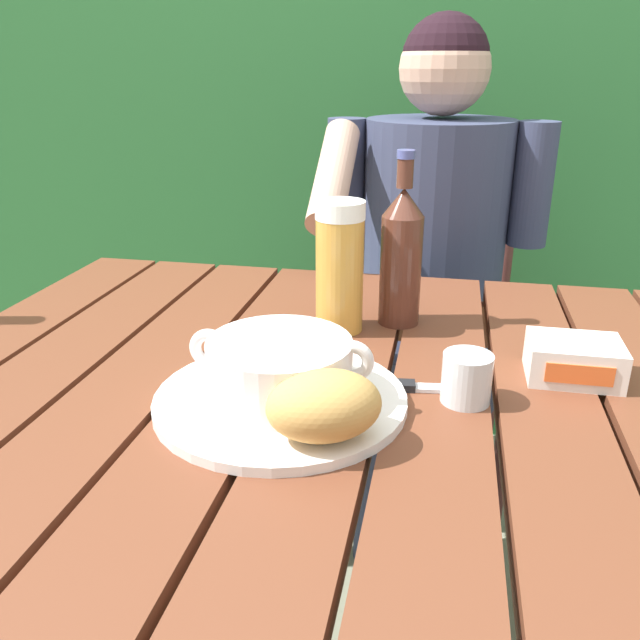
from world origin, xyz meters
The scene contains 12 objects.
dining_table centered at (0.00, 0.00, 0.65)m, with size 1.15×0.95×0.74m.
hedge_backdrop centered at (0.11, 1.52, 1.07)m, with size 3.80×0.86×2.32m.
chair_near_diner centered at (0.09, 0.91, 0.46)m, with size 0.42×0.46×0.91m.
person_eating centered at (0.09, 0.72, 0.72)m, with size 0.48×0.47×1.22m.
serving_plate centered at (-0.05, -0.05, 0.75)m, with size 0.30×0.30×0.01m.
soup_bowl centered at (-0.05, -0.05, 0.79)m, with size 0.22×0.17×0.08m.
bread_roll centered at (0.01, -0.13, 0.79)m, with size 0.15×0.13×0.07m.
beer_glass centered at (-0.03, 0.19, 0.84)m, with size 0.07×0.07×0.20m.
beer_bottle centered at (0.06, 0.24, 0.85)m, with size 0.06×0.06×0.26m.
water_glass_small centered at (0.16, 0.00, 0.77)m, with size 0.06×0.06×0.06m.
butter_tub centered at (0.29, 0.09, 0.77)m, with size 0.11×0.09×0.05m.
table_knife centered at (0.10, 0.02, 0.75)m, with size 0.14×0.04×0.01m.
Camera 1 is at (0.12, -0.70, 1.12)m, focal length 36.31 mm.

